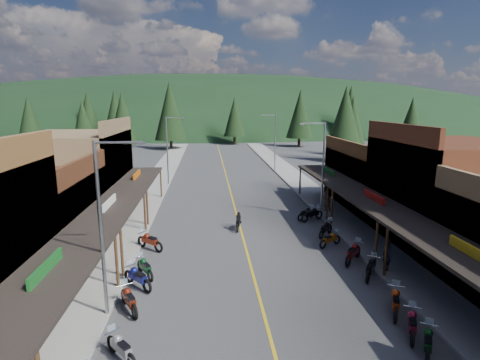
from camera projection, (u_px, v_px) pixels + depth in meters
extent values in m
plane|color=#38383A|center=(248.00, 258.00, 23.46)|extent=(220.00, 220.00, 0.00)
cube|color=gold|center=(229.00, 188.00, 42.97)|extent=(0.15, 90.00, 0.01)
cube|color=gray|center=(152.00, 188.00, 42.21)|extent=(3.40, 94.00, 0.15)
cube|color=gray|center=(303.00, 185.00, 43.71)|extent=(3.40, 94.00, 0.15)
cube|color=brown|center=(4.00, 250.00, 14.05)|extent=(0.30, 10.20, 8.20)
cube|color=black|center=(47.00, 275.00, 14.40)|extent=(3.20, 10.20, 0.18)
cylinder|color=#472D19|center=(117.00, 262.00, 19.22)|extent=(0.16, 0.16, 3.00)
cube|color=#14591E|center=(46.00, 270.00, 14.36)|extent=(0.12, 3.00, 0.70)
cube|color=#3F2111|center=(24.00, 217.00, 23.41)|extent=(8.00, 9.00, 5.00)
cube|color=#3F2111|center=(86.00, 206.00, 23.62)|extent=(0.30, 9.00, 6.20)
cube|color=black|center=(110.00, 207.00, 23.76)|extent=(3.20, 9.00, 0.18)
cylinder|color=#472D19|center=(122.00, 253.00, 20.39)|extent=(0.16, 0.16, 3.00)
cylinder|color=#472D19|center=(145.00, 212.00, 28.00)|extent=(0.16, 0.16, 3.00)
cube|color=silver|center=(110.00, 204.00, 23.72)|extent=(0.12, 3.00, 0.70)
cube|color=brown|center=(75.00, 173.00, 32.58)|extent=(8.00, 10.20, 7.00)
cube|color=brown|center=(120.00, 166.00, 32.79)|extent=(0.30, 10.20, 8.20)
cube|color=black|center=(137.00, 178.00, 33.13)|extent=(3.20, 10.20, 0.18)
cylinder|color=#472D19|center=(147.00, 208.00, 29.17)|extent=(0.16, 0.16, 3.00)
cylinder|color=#472D19|center=(161.00, 184.00, 37.95)|extent=(0.16, 0.16, 3.00)
cube|color=#CC590C|center=(137.00, 176.00, 33.09)|extent=(0.12, 3.00, 0.70)
cube|color=black|center=(472.00, 259.00, 15.89)|extent=(3.20, 10.20, 0.18)
cylinder|color=#472D19|center=(386.00, 252.00, 20.46)|extent=(0.16, 0.16, 3.00)
cube|color=gold|center=(473.00, 255.00, 15.85)|extent=(0.12, 3.00, 0.70)
cube|color=#562B19|center=(449.00, 192.00, 25.62)|extent=(8.00, 9.00, 7.00)
cube|color=#562B19|center=(396.00, 185.00, 25.17)|extent=(0.30, 9.00, 8.20)
cube|color=black|center=(374.00, 201.00, 25.26)|extent=(3.20, 9.00, 0.18)
cylinder|color=#472D19|center=(376.00, 244.00, 21.63)|extent=(0.16, 0.16, 3.00)
cylinder|color=#472D19|center=(332.00, 208.00, 29.24)|extent=(0.16, 0.16, 3.00)
cube|color=#B2140F|center=(374.00, 198.00, 25.22)|extent=(0.12, 3.00, 0.70)
cube|color=#4C2D16|center=(383.00, 179.00, 35.19)|extent=(8.00, 10.20, 5.00)
cube|color=#4C2D16|center=(344.00, 173.00, 34.73)|extent=(0.30, 10.20, 6.20)
cube|color=black|center=(328.00, 175.00, 34.63)|extent=(3.20, 10.20, 0.18)
cylinder|color=#472D19|center=(327.00, 204.00, 30.41)|extent=(0.16, 0.16, 3.00)
cylinder|color=#472D19|center=(300.00, 181.00, 39.19)|extent=(0.16, 0.16, 3.00)
cube|color=#14591E|center=(328.00, 173.00, 34.59)|extent=(0.12, 3.00, 0.70)
cylinder|color=gray|center=(101.00, 233.00, 16.19)|extent=(0.16, 0.16, 8.00)
cylinder|color=gray|center=(119.00, 142.00, 15.49)|extent=(2.00, 0.10, 0.10)
cube|color=gray|center=(141.00, 143.00, 15.58)|extent=(0.35, 0.18, 0.12)
cylinder|color=gray|center=(167.00, 151.00, 43.51)|extent=(0.16, 0.16, 8.00)
cylinder|color=gray|center=(175.00, 118.00, 42.81)|extent=(2.00, 0.10, 0.10)
cube|color=gray|center=(183.00, 118.00, 42.90)|extent=(0.35, 0.18, 0.12)
cylinder|color=gray|center=(323.00, 171.00, 31.07)|extent=(0.16, 0.16, 8.00)
cylinder|color=gray|center=(313.00, 123.00, 30.20)|extent=(2.00, 0.10, 0.10)
cube|color=gray|center=(302.00, 124.00, 30.13)|extent=(0.35, 0.18, 0.12)
cylinder|color=gray|center=(275.00, 143.00, 52.54)|extent=(0.16, 0.16, 8.00)
cylinder|color=gray|center=(269.00, 115.00, 51.67)|extent=(2.00, 0.10, 0.10)
cube|color=gray|center=(262.00, 116.00, 51.60)|extent=(0.35, 0.18, 0.12)
ellipsoid|color=black|center=(213.00, 127.00, 155.19)|extent=(310.00, 140.00, 60.00)
cylinder|color=black|center=(32.00, 144.00, 80.31)|extent=(0.60, 0.60, 2.00)
cone|color=black|center=(29.00, 118.00, 79.21)|extent=(5.04, 5.04, 9.00)
cylinder|color=black|center=(117.00, 140.00, 89.50)|extent=(0.60, 0.60, 2.00)
cone|color=black|center=(115.00, 113.00, 88.24)|extent=(5.88, 5.88, 10.50)
cylinder|color=black|center=(171.00, 144.00, 78.99)|extent=(0.60, 0.60, 2.00)
cone|color=black|center=(170.00, 111.00, 77.59)|extent=(6.72, 6.72, 12.00)
cylinder|color=black|center=(235.00, 140.00, 88.00)|extent=(0.60, 0.60, 2.00)
cone|color=black|center=(234.00, 117.00, 86.90)|extent=(5.04, 5.04, 9.00)
cylinder|color=black|center=(299.00, 142.00, 83.35)|extent=(0.60, 0.60, 2.00)
cone|color=black|center=(300.00, 114.00, 82.10)|extent=(5.88, 5.88, 10.50)
cylinder|color=black|center=(349.00, 137.00, 96.44)|extent=(0.60, 0.60, 2.00)
cone|color=black|center=(350.00, 109.00, 95.04)|extent=(6.72, 6.72, 12.00)
cylinder|color=black|center=(410.00, 139.00, 89.67)|extent=(0.60, 0.60, 2.00)
cone|color=black|center=(412.00, 116.00, 88.56)|extent=(5.04, 5.04, 9.00)
cylinder|color=black|center=(90.00, 138.00, 94.66)|extent=(0.60, 0.60, 2.00)
cone|color=black|center=(88.00, 113.00, 93.41)|extent=(5.88, 5.88, 10.50)
cylinder|color=black|center=(86.00, 157.00, 60.39)|extent=(0.60, 0.60, 2.00)
cone|color=black|center=(83.00, 126.00, 59.39)|extent=(4.48, 4.48, 8.00)
cylinder|color=black|center=(350.00, 150.00, 69.23)|extent=(0.60, 0.60, 2.00)
cone|color=black|center=(352.00, 121.00, 68.15)|extent=(4.93, 4.93, 8.80)
cylinder|color=black|center=(125.00, 149.00, 70.50)|extent=(0.60, 0.60, 2.00)
cone|color=black|center=(123.00, 118.00, 69.33)|extent=(5.38, 5.38, 9.60)
cylinder|color=black|center=(343.00, 156.00, 62.06)|extent=(0.60, 0.60, 2.00)
cone|color=black|center=(345.00, 118.00, 60.81)|extent=(5.82, 5.82, 10.40)
imported|color=black|center=(387.00, 254.00, 21.25)|extent=(0.44, 0.67, 1.84)
imported|color=brown|center=(326.00, 200.00, 33.14)|extent=(0.96, 0.59, 1.93)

